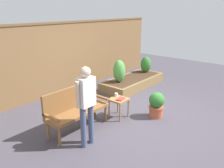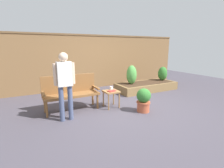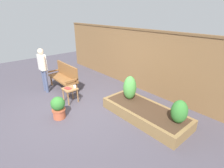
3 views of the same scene
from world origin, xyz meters
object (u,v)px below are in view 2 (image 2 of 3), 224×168
object	(u,v)px
garden_bench	(70,90)
shrub_near_bench	(132,75)
cup_on_table	(111,88)
book_on_table	(112,91)
shrub_far_corner	(163,74)
person_by_bench	(65,81)
side_table	(111,94)
potted_boxwood	(144,99)

from	to	relation	value
garden_bench	shrub_near_bench	bearing A→B (deg)	17.65
shrub_near_bench	cup_on_table	bearing A→B (deg)	-143.78
garden_bench	shrub_near_bench	world-z (taller)	shrub_near_bench
book_on_table	garden_bench	bearing A→B (deg)	148.45
garden_bench	shrub_far_corner	size ratio (longest dim) A/B	2.54
shrub_near_bench	book_on_table	bearing A→B (deg)	-140.58
garden_bench	person_by_bench	world-z (taller)	person_by_bench
book_on_table	shrub_far_corner	bearing A→B (deg)	12.39
shrub_far_corner	person_by_bench	bearing A→B (deg)	-161.66
side_table	shrub_near_bench	size ratio (longest dim) A/B	0.68
shrub_near_bench	garden_bench	bearing A→B (deg)	-162.35
cup_on_table	side_table	bearing A→B (deg)	-118.30
garden_bench	cup_on_table	size ratio (longest dim) A/B	12.71
potted_boxwood	person_by_bench	bearing A→B (deg)	168.20
side_table	cup_on_table	world-z (taller)	cup_on_table
potted_boxwood	cup_on_table	bearing A→B (deg)	122.73
shrub_far_corner	person_by_bench	distance (m)	4.58
garden_bench	shrub_near_bench	xyz separation A→B (m)	(2.51, 0.80, 0.11)
potted_boxwood	shrub_far_corner	bearing A→B (deg)	37.15
potted_boxwood	person_by_bench	world-z (taller)	person_by_bench
person_by_bench	potted_boxwood	bearing A→B (deg)	-11.80
shrub_far_corner	garden_bench	bearing A→B (deg)	-168.91
garden_bench	side_table	world-z (taller)	garden_bench
person_by_bench	garden_bench	bearing A→B (deg)	67.23
potted_boxwood	shrub_near_bench	xyz separation A→B (m)	(0.86, 1.84, 0.32)
cup_on_table	potted_boxwood	size ratio (longest dim) A/B	0.18
garden_bench	book_on_table	size ratio (longest dim) A/B	6.67
shrub_far_corner	person_by_bench	world-z (taller)	person_by_bench
cup_on_table	person_by_bench	bearing A→B (deg)	-163.16
side_table	shrub_far_corner	xyz separation A→B (m)	(3.03, 1.16, 0.19)
potted_boxwood	shrub_near_bench	world-z (taller)	shrub_near_bench
book_on_table	cup_on_table	bearing A→B (deg)	56.42
garden_bench	potted_boxwood	xyz separation A→B (m)	(1.64, -1.04, -0.21)
book_on_table	person_by_bench	bearing A→B (deg)	-179.71
cup_on_table	garden_bench	bearing A→B (deg)	168.82
side_table	book_on_table	size ratio (longest dim) A/B	2.22
side_table	person_by_bench	bearing A→B (deg)	-167.92
garden_bench	side_table	distance (m)	1.11
garden_bench	person_by_bench	distance (m)	0.80
side_table	potted_boxwood	size ratio (longest dim) A/B	0.77
potted_boxwood	shrub_far_corner	distance (m)	3.05
side_table	person_by_bench	xyz separation A→B (m)	(-1.31, -0.28, 0.54)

